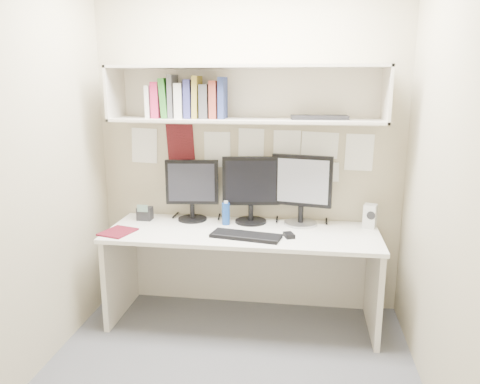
# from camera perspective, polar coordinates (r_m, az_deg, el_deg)

# --- Properties ---
(floor) EXTENTS (2.40, 2.00, 0.01)m
(floor) POSITION_cam_1_polar(r_m,az_deg,el_deg) (3.22, -1.36, -20.81)
(floor) COLOR #4D4D52
(floor) RESTS_ON ground
(wall_back) EXTENTS (2.40, 0.02, 2.60)m
(wall_back) POSITION_cam_1_polar(r_m,az_deg,el_deg) (3.69, 1.06, 5.44)
(wall_back) COLOR tan
(wall_back) RESTS_ON ground
(wall_front) EXTENTS (2.40, 0.02, 2.60)m
(wall_front) POSITION_cam_1_polar(r_m,az_deg,el_deg) (1.76, -6.89, -3.49)
(wall_front) COLOR tan
(wall_front) RESTS_ON ground
(wall_left) EXTENTS (0.02, 2.00, 2.60)m
(wall_left) POSITION_cam_1_polar(r_m,az_deg,el_deg) (3.14, -23.69, 2.92)
(wall_left) COLOR tan
(wall_left) RESTS_ON ground
(wall_right) EXTENTS (0.02, 2.00, 2.60)m
(wall_right) POSITION_cam_1_polar(r_m,az_deg,el_deg) (2.78, 23.69, 1.70)
(wall_right) COLOR tan
(wall_right) RESTS_ON ground
(desk) EXTENTS (2.00, 0.70, 0.73)m
(desk) POSITION_cam_1_polar(r_m,az_deg,el_deg) (3.61, 0.31, -10.20)
(desk) COLOR white
(desk) RESTS_ON floor
(overhead_hutch) EXTENTS (2.00, 0.38, 0.40)m
(overhead_hutch) POSITION_cam_1_polar(r_m,az_deg,el_deg) (3.52, 0.81, 11.92)
(overhead_hutch) COLOR beige
(overhead_hutch) RESTS_ON wall_back
(pinned_papers) EXTENTS (1.92, 0.01, 0.48)m
(pinned_papers) POSITION_cam_1_polar(r_m,az_deg,el_deg) (3.69, 1.05, 4.66)
(pinned_papers) COLOR white
(pinned_papers) RESTS_ON wall_back
(monitor_left) EXTENTS (0.41, 0.23, 0.48)m
(monitor_left) POSITION_cam_1_polar(r_m,az_deg,el_deg) (3.70, -5.87, 0.52)
(monitor_left) COLOR black
(monitor_left) RESTS_ON desk
(monitor_center) EXTENTS (0.44, 0.24, 0.52)m
(monitor_center) POSITION_cam_1_polar(r_m,az_deg,el_deg) (3.61, 1.36, 0.55)
(monitor_center) COLOR black
(monitor_center) RESTS_ON desk
(monitor_right) EXTENTS (0.46, 0.25, 0.54)m
(monitor_right) POSITION_cam_1_polar(r_m,az_deg,el_deg) (3.58, 7.50, 0.50)
(monitor_right) COLOR #A5A5AA
(monitor_right) RESTS_ON desk
(keyboard) EXTENTS (0.52, 0.26, 0.02)m
(keyboard) POSITION_cam_1_polar(r_m,az_deg,el_deg) (3.32, 0.71, -5.37)
(keyboard) COLOR black
(keyboard) RESTS_ON desk
(mouse) EXTENTS (0.09, 0.11, 0.03)m
(mouse) POSITION_cam_1_polar(r_m,az_deg,el_deg) (3.34, 5.99, -5.27)
(mouse) COLOR black
(mouse) RESTS_ON desk
(speaker) EXTENTS (0.11, 0.12, 0.18)m
(speaker) POSITION_cam_1_polar(r_m,az_deg,el_deg) (3.65, 15.56, -2.84)
(speaker) COLOR silver
(speaker) RESTS_ON desk
(blue_bottle) EXTENTS (0.06, 0.06, 0.19)m
(blue_bottle) POSITION_cam_1_polar(r_m,az_deg,el_deg) (3.60, -1.73, -2.62)
(blue_bottle) COLOR navy
(blue_bottle) RESTS_ON desk
(maroon_notebook) EXTENTS (0.26, 0.29, 0.01)m
(maroon_notebook) POSITION_cam_1_polar(r_m,az_deg,el_deg) (3.54, -14.66, -4.73)
(maroon_notebook) COLOR #580F1C
(maroon_notebook) RESTS_ON desk
(desk_phone) EXTENTS (0.11, 0.10, 0.14)m
(desk_phone) POSITION_cam_1_polar(r_m,az_deg,el_deg) (3.80, -11.53, -2.56)
(desk_phone) COLOR black
(desk_phone) RESTS_ON desk
(book_stack) EXTENTS (0.59, 0.19, 0.31)m
(book_stack) POSITION_cam_1_polar(r_m,az_deg,el_deg) (3.55, -6.45, 11.18)
(book_stack) COLOR silver
(book_stack) RESTS_ON overhead_hutch
(hutch_tray) EXTENTS (0.42, 0.19, 0.03)m
(hutch_tray) POSITION_cam_1_polar(r_m,az_deg,el_deg) (3.46, 9.65, 8.97)
(hutch_tray) COLOR black
(hutch_tray) RESTS_ON overhead_hutch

